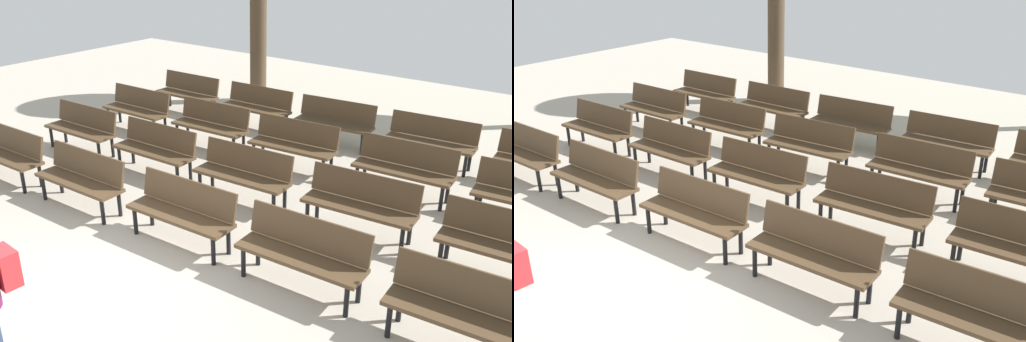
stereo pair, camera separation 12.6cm
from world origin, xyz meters
The scene contains 19 objects.
ground_plane centered at (0.00, 0.00, 0.00)m, with size 24.37×24.37×0.00m, color #B2A899.
bench_r0_c0 centered at (-3.93, 1.34, 0.50)m, with size 1.61×0.53×0.87m.
bench_r0_c1 centered at (-2.05, 1.45, 0.50)m, with size 1.62×0.54×0.87m.
bench_r0_c2 centered at (-0.06, 1.61, 0.50)m, with size 1.62×0.56×0.87m.
bench_r0_c3 centered at (1.80, 1.71, 0.50)m, with size 1.62×0.57×0.87m.
bench_r0_c4 centered at (3.72, 1.77, 0.50)m, with size 1.63×0.59×0.87m.
bench_r1_c0 centered at (-4.03, 2.93, 0.50)m, with size 1.62×0.55×0.87m.
bench_r1_c1 centered at (-2.09, 3.01, 0.50)m, with size 1.62×0.54×0.87m.
bench_r1_c2 centered at (-0.21, 3.11, 0.50)m, with size 1.63×0.58×0.87m.
bench_r1_c3 centered at (1.73, 3.27, 0.50)m, with size 1.64×0.62×0.87m.
bench_r1_c4 centered at (3.67, 3.35, 0.50)m, with size 1.63×0.59×0.87m.
bench_r2_c0 centered at (-4.16, 4.43, 0.50)m, with size 1.61×0.53×0.87m.
bench_r2_c1 centered at (-2.21, 4.59, 0.50)m, with size 1.63×0.58×0.87m.
bench_r2_c2 centered at (-0.32, 4.67, 0.50)m, with size 1.64×0.62×0.87m.
bench_r2_c3 centered at (1.68, 4.85, 0.50)m, with size 1.63×0.58×0.87m.
bench_r3_c0 centered at (-4.19, 6.00, 0.50)m, with size 1.61×0.53×0.87m.
bench_r3_c1 centered at (-2.25, 6.11, 0.50)m, with size 1.61×0.53×0.87m.
bench_r3_c2 centered at (-0.40, 6.22, 0.50)m, with size 1.63×0.61×0.87m.
bench_r3_c3 centered at (1.53, 6.34, 0.50)m, with size 1.63×0.60×0.87m.
Camera 1 is at (4.86, -3.16, 3.98)m, focal length 39.55 mm.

